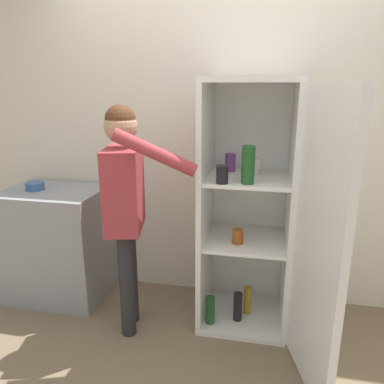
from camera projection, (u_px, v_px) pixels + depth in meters
name	position (u px, v px, depth m)	size (l,w,h in m)	color
ground_plane	(193.00, 369.00, 2.31)	(12.00, 12.00, 0.00)	#7A664C
wall_back	(219.00, 141.00, 2.88)	(7.00, 0.06, 2.55)	beige
refrigerator	(260.00, 213.00, 2.51)	(0.82, 1.21, 1.74)	white
person	(125.00, 193.00, 2.45)	(0.67, 0.51, 1.58)	#262628
counter	(58.00, 243.00, 3.04)	(0.76, 0.57, 0.90)	gray
bowl	(35.00, 186.00, 2.92)	(0.14, 0.14, 0.06)	#335B8E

